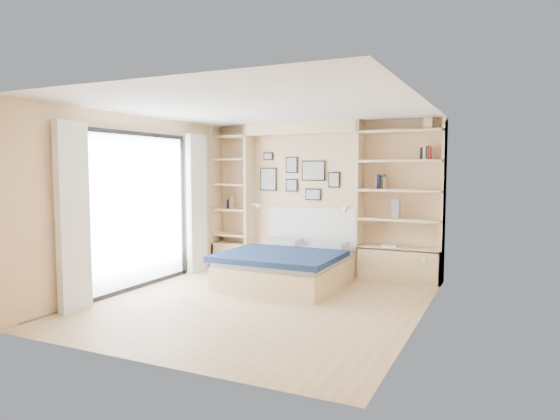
% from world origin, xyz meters
% --- Properties ---
extents(ground, '(4.50, 4.50, 0.00)m').
position_xyz_m(ground, '(0.00, 0.00, 0.00)').
color(ground, tan).
rests_on(ground, ground).
extents(room_shell, '(4.50, 4.50, 4.50)m').
position_xyz_m(room_shell, '(-0.39, 1.52, 1.08)').
color(room_shell, '#DBB484').
rests_on(room_shell, ground).
extents(bed, '(1.69, 2.12, 1.07)m').
position_xyz_m(bed, '(-0.12, 1.17, 0.27)').
color(bed, beige).
rests_on(bed, ground).
extents(photo_gallery, '(1.48, 0.02, 0.82)m').
position_xyz_m(photo_gallery, '(-0.45, 2.22, 1.60)').
color(photo_gallery, black).
rests_on(photo_gallery, ground).
extents(reading_lamps, '(1.92, 0.12, 0.15)m').
position_xyz_m(reading_lamps, '(-0.30, 2.00, 1.10)').
color(reading_lamps, silver).
rests_on(reading_lamps, ground).
extents(shelf_decor, '(3.56, 0.23, 2.03)m').
position_xyz_m(shelf_decor, '(1.08, 2.07, 1.67)').
color(shelf_decor, '#A51E1E').
rests_on(shelf_decor, ground).
extents(deck, '(3.20, 4.00, 0.05)m').
position_xyz_m(deck, '(-3.60, 0.00, 0.00)').
color(deck, '#6F6352').
rests_on(deck, ground).
extents(deck_chair, '(0.57, 0.86, 0.83)m').
position_xyz_m(deck_chair, '(-3.81, 1.27, 0.39)').
color(deck_chair, tan).
rests_on(deck_chair, ground).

